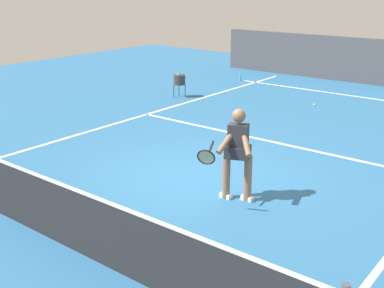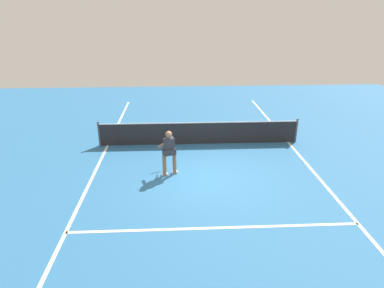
{
  "view_description": "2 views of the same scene",
  "coord_description": "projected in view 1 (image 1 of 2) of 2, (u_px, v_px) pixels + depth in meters",
  "views": [
    {
      "loc": [
        -5.23,
        6.65,
        3.46
      ],
      "look_at": [
        -0.38,
        0.5,
        0.85
      ],
      "focal_mm": 45.99,
      "sensor_mm": 36.0,
      "label": 1
    },
    {
      "loc": [
        -0.94,
        -9.86,
        5.19
      ],
      "look_at": [
        -0.43,
        0.36,
        1.07
      ],
      "focal_mm": 31.46,
      "sensor_mm": 36.0,
      "label": 2
    }
  ],
  "objects": [
    {
      "name": "sideline_right_marking",
      "position": [
        65.0,
        138.0,
        11.32
      ],
      "size": [
        0.1,
        19.84,
        0.01
      ],
      "primitive_type": "cube",
      "color": "white",
      "rests_on": "ground"
    },
    {
      "name": "service_line_marking",
      "position": [
        267.0,
        141.0,
        11.16
      ],
      "size": [
        7.49,
        0.1,
        0.01
      ],
      "primitive_type": "cube",
      "color": "white",
      "rests_on": "ground"
    },
    {
      "name": "baseline_marking",
      "position": [
        359.0,
        97.0,
        15.39
      ],
      "size": [
        8.49,
        0.1,
        0.01
      ],
      "primitive_type": "cube",
      "color": "white",
      "rests_on": "ground"
    },
    {
      "name": "tennis_player",
      "position": [
        237.0,
        152.0,
        7.89
      ],
      "size": [
        0.67,
        1.11,
        1.55
      ],
      "color": "#8C6647",
      "rests_on": "ground"
    },
    {
      "name": "tennis_ball_near",
      "position": [
        314.0,
        105.0,
        14.27
      ],
      "size": [
        0.07,
        0.07,
        0.07
      ],
      "primitive_type": "sphere",
      "color": "#D1E533",
      "rests_on": "ground"
    },
    {
      "name": "court_net",
      "position": [
        55.0,
        211.0,
        6.7
      ],
      "size": [
        8.17,
        0.08,
        1.02
      ],
      "color": "#4C4C51",
      "rests_on": "ground"
    },
    {
      "name": "ground_plane",
      "position": [
        193.0,
        177.0,
        9.12
      ],
      "size": [
        28.39,
        28.39,
        0.0
      ],
      "primitive_type": "plane",
      "color": "teal"
    },
    {
      "name": "water_bottle",
      "position": [
        240.0,
        77.0,
        17.86
      ],
      "size": [
        0.07,
        0.07,
        0.24
      ],
      "primitive_type": "cylinder",
      "color": "#4C9EE5",
      "rests_on": "ground"
    },
    {
      "name": "ball_hopper",
      "position": [
        179.0,
        80.0,
        15.17
      ],
      "size": [
        0.36,
        0.36,
        0.74
      ],
      "color": "#333338",
      "rests_on": "ground"
    }
  ]
}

